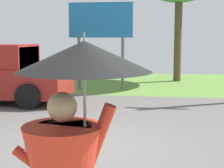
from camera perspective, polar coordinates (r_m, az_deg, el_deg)
name	(u,v)px	position (r m, az deg, el deg)	size (l,w,h in m)	color
ground_plane	(111,116)	(9.61, -0.24, -5.24)	(40.00, 22.00, 0.20)	#565451
roadside_billboard	(101,26)	(14.13, -1.89, 9.48)	(2.60, 0.12, 3.50)	slate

